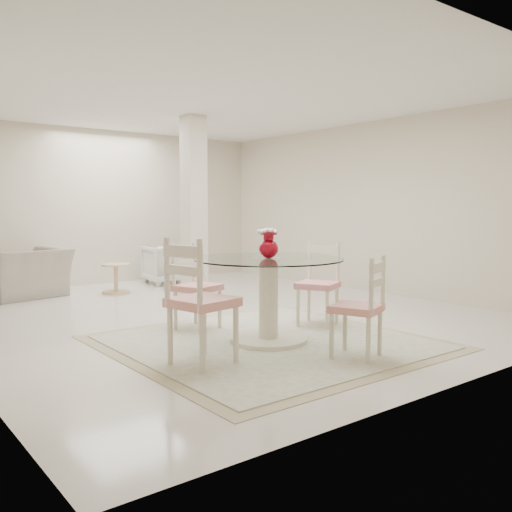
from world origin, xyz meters
TOP-DOWN VIEW (x-y plane):
  - ground at (0.00, 0.00)m, footprint 7.00×7.00m
  - room_shell at (0.00, 0.00)m, footprint 6.02×7.02m
  - column at (0.50, 1.30)m, footprint 0.30×0.30m
  - area_rug at (-0.44, -1.63)m, footprint 2.90×2.90m
  - dining_table at (-0.44, -1.63)m, footprint 1.46×1.46m
  - red_vase at (-0.44, -1.62)m, footprint 0.22×0.19m
  - dining_chair_east at (0.54, -1.35)m, footprint 0.56×0.56m
  - dining_chair_north at (-0.71, -0.64)m, footprint 0.53×0.53m
  - dining_chair_west at (-1.43, -1.89)m, footprint 0.56×0.56m
  - dining_chair_south at (-0.17, -2.60)m, footprint 0.53×0.53m
  - recliner_taupe at (-1.57, 2.76)m, footprint 1.32×1.21m
  - armchair_white at (0.85, 2.82)m, footprint 0.81×0.83m
  - side_table at (-0.33, 2.30)m, footprint 0.45×0.45m

SIDE VIEW (x-z plane):
  - ground at x=0.00m, z-range 0.00..0.00m
  - area_rug at x=-0.44m, z-range 0.00..0.02m
  - side_table at x=-0.33m, z-range -0.02..0.45m
  - armchair_white at x=0.85m, z-range 0.00..0.68m
  - recliner_taupe at x=-1.57m, z-range 0.00..0.74m
  - dining_table at x=-0.44m, z-range 0.01..0.85m
  - dining_chair_south at x=-0.17m, z-range 0.03..1.03m
  - dining_chair_north at x=-0.71m, z-range 0.03..1.07m
  - dining_chair_east at x=0.54m, z-range 0.03..1.07m
  - dining_chair_west at x=-1.43m, z-range 0.03..1.23m
  - red_vase at x=-0.44m, z-range 0.84..1.13m
  - column at x=0.50m, z-range 0.00..2.70m
  - room_shell at x=0.00m, z-range 0.50..3.21m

